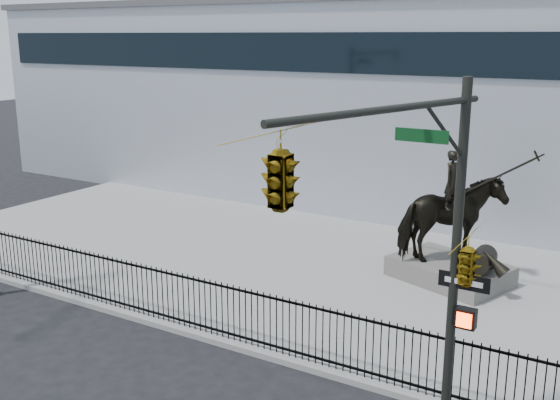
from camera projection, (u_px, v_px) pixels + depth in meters
The scene contains 7 objects.
ground at pixel (165, 354), 16.26m from camera, with size 120.00×120.00×0.00m, color black.
plaza at pixel (302, 268), 22.06m from camera, with size 30.00×12.00×0.15m, color gray.
building at pixel (433, 103), 31.77m from camera, with size 44.00×14.00×9.00m, color silver.
picket_fence at pixel (195, 303), 17.08m from camera, with size 22.10×0.10×1.50m.
statue_plinth at pixel (450, 271), 20.61m from camera, with size 3.40×2.34×0.64m, color #56544E.
equestrian_statue at pixel (455, 221), 20.16m from camera, with size 4.14×3.29×3.69m.
traffic_signal_right at pixel (385, 223), 10.18m from camera, with size 2.17×6.86×7.00m.
Camera 1 is at (10.11, -11.22, 7.69)m, focal length 42.00 mm.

